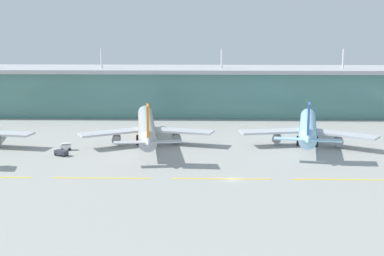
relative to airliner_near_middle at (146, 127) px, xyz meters
name	(u,v)px	position (x,y,z in m)	size (l,w,h in m)	color
ground_plane	(232,179)	(28.94, -44.44, -6.46)	(600.00, 600.00, 0.00)	#9E9E99
terminal_building	(221,91)	(28.94, 65.65, 5.00)	(288.00, 34.00, 31.50)	slate
airliner_near_middle	(146,127)	(0.00, 0.00, 0.00)	(48.43, 69.60, 18.90)	#ADB2BC
airliner_far_middle	(308,128)	(58.11, -0.95, -0.01)	(47.94, 59.06, 18.90)	#9ED1EA
taxiway_stripe_mid_west	(102,178)	(-8.06, -44.29, -6.44)	(28.00, 0.70, 0.04)	yellow
taxiway_stripe_centre	(221,179)	(25.94, -44.29, -6.44)	(28.00, 0.70, 0.04)	yellow
taxiway_stripe_mid_east	(342,180)	(59.94, -44.29, -6.44)	(28.00, 0.70, 0.04)	yellow
baggage_cart	(66,147)	(-26.94, -10.53, -5.19)	(3.93, 2.75, 2.48)	silver
pushback_tug	(61,153)	(-26.44, -18.45, -5.36)	(5.01, 4.26, 1.85)	#333842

